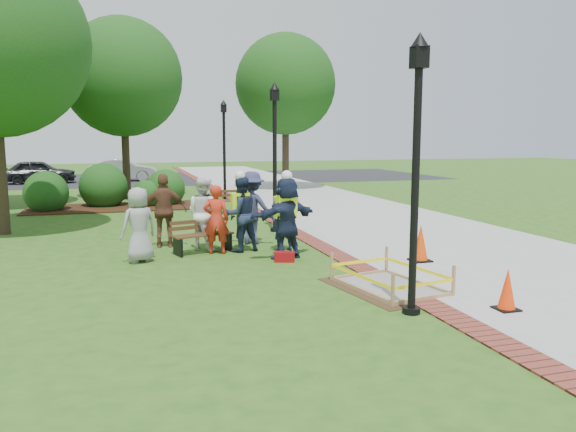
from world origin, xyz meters
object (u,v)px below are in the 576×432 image
object	(u,v)px
bench_near	(203,243)
wet_concrete_pad	(389,276)
hivis_worker_a	(287,215)
cone_front	(507,290)
lamp_near	(416,154)
hivis_worker_c	(240,212)
hivis_worker_b	(283,214)

from	to	relation	value
bench_near	wet_concrete_pad	bearing A→B (deg)	-55.70
bench_near	hivis_worker_a	xyz separation A→B (m)	(1.74, -1.16, 0.74)
cone_front	lamp_near	world-z (taller)	lamp_near
wet_concrete_pad	cone_front	size ratio (longest dim) A/B	3.72
hivis_worker_a	hivis_worker_c	bearing A→B (deg)	127.95
cone_front	hivis_worker_a	world-z (taller)	hivis_worker_a
wet_concrete_pad	hivis_worker_c	bearing A→B (deg)	115.31
cone_front	hivis_worker_b	world-z (taller)	hivis_worker_b
wet_concrete_pad	hivis_worker_c	size ratio (longest dim) A/B	1.32
wet_concrete_pad	lamp_near	world-z (taller)	lamp_near
wet_concrete_pad	cone_front	bearing A→B (deg)	-56.53
hivis_worker_b	hivis_worker_c	size ratio (longest dim) A/B	0.93
hivis_worker_a	hivis_worker_c	size ratio (longest dim) A/B	1.03
bench_near	hivis_worker_a	bearing A→B (deg)	-33.75
hivis_worker_a	hivis_worker_b	xyz separation A→B (m)	(0.16, 0.82, -0.08)
wet_concrete_pad	hivis_worker_c	xyz separation A→B (m)	(-1.90, 4.02, 0.73)
wet_concrete_pad	hivis_worker_a	bearing A→B (deg)	109.87
bench_near	lamp_near	distance (m)	6.47
wet_concrete_pad	hivis_worker_a	distance (m)	3.23
bench_near	cone_front	distance (m)	7.09
hivis_worker_c	bench_near	bearing A→B (deg)	174.26
cone_front	lamp_near	xyz separation A→B (m)	(-1.51, 0.32, 2.15)
wet_concrete_pad	hivis_worker_b	size ratio (longest dim) A/B	1.41
lamp_near	hivis_worker_b	distance (m)	5.48
wet_concrete_pad	cone_front	xyz separation A→B (m)	(1.16, -1.76, 0.10)
hivis_worker_a	lamp_near	bearing A→B (deg)	-80.69
wet_concrete_pad	bench_near	bearing A→B (deg)	124.30
wet_concrete_pad	hivis_worker_b	bearing A→B (deg)	103.58
bench_near	lamp_near	world-z (taller)	lamp_near
bench_near	hivis_worker_b	size ratio (longest dim) A/B	0.84
hivis_worker_c	wet_concrete_pad	bearing A→B (deg)	-64.69
wet_concrete_pad	lamp_near	xyz separation A→B (m)	(-0.35, -1.44, 2.25)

